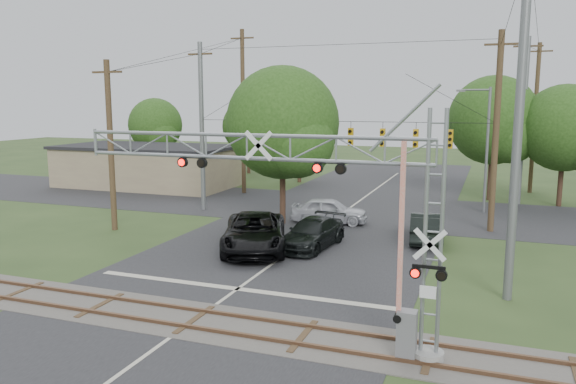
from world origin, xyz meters
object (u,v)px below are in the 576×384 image
(traffic_signal_span, at_px, (349,132))
(car_dark, at_px, (312,233))
(commercial_building, at_px, (148,166))
(crossing_gantry, at_px, (315,199))
(sedan_silver, at_px, (329,211))
(streetlight, at_px, (485,143))
(pickup_black, at_px, (254,232))

(traffic_signal_span, height_order, car_dark, traffic_signal_span)
(commercial_building, bearing_deg, crossing_gantry, -48.30)
(sedan_silver, bearing_deg, streetlight, -61.44)
(car_dark, xyz_separation_m, sedan_silver, (-0.81, 6.00, 0.05))
(car_dark, bearing_deg, pickup_black, -142.72)
(car_dark, height_order, streetlight, streetlight)
(traffic_signal_span, height_order, sedan_silver, traffic_signal_span)
(car_dark, height_order, sedan_silver, sedan_silver)
(crossing_gantry, bearing_deg, car_dark, 108.10)
(sedan_silver, relative_size, streetlight, 0.56)
(pickup_black, bearing_deg, commercial_building, 115.53)
(car_dark, bearing_deg, sedan_silver, 104.48)
(commercial_building, bearing_deg, sedan_silver, -25.98)
(car_dark, xyz_separation_m, streetlight, (8.02, 12.99, 4.00))
(traffic_signal_span, distance_m, sedan_silver, 5.06)
(traffic_signal_span, distance_m, streetlight, 9.94)
(crossing_gantry, relative_size, streetlight, 1.42)
(streetlight, bearing_deg, traffic_signal_span, -143.70)
(pickup_black, xyz_separation_m, car_dark, (2.61, 1.54, -0.18))
(streetlight, bearing_deg, commercial_building, 175.25)
(car_dark, bearing_deg, commercial_building, 149.87)
(streetlight, bearing_deg, sedan_silver, -141.67)
(crossing_gantry, distance_m, commercial_building, 36.00)
(streetlight, bearing_deg, car_dark, -121.71)
(car_dark, relative_size, streetlight, 0.61)
(pickup_black, xyz_separation_m, commercial_building, (-17.84, 16.89, 0.91))
(pickup_black, bearing_deg, traffic_signal_span, 51.91)
(sedan_silver, bearing_deg, commercial_building, 54.76)
(pickup_black, xyz_separation_m, streetlight, (10.63, 14.53, 3.82))
(sedan_silver, xyz_separation_m, commercial_building, (-19.63, 9.35, 1.03))
(pickup_black, distance_m, car_dark, 3.03)
(commercial_building, height_order, streetlight, streetlight)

